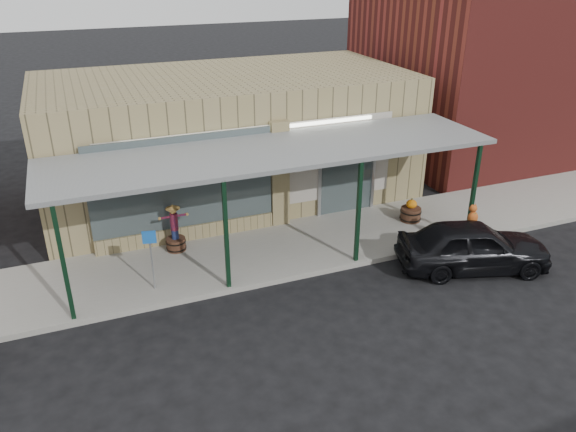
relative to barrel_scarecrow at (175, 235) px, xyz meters
name	(u,v)px	position (x,y,z in m)	size (l,w,h in m)	color
ground	(330,323)	(2.64, -4.55, -0.62)	(120.00, 120.00, 0.00)	black
sidewalk	(276,250)	(2.64, -0.95, -0.55)	(40.00, 3.20, 0.15)	gray
storefront	(228,138)	(2.64, 3.61, 1.47)	(12.00, 6.25, 4.20)	#8C7C55
awning	(275,153)	(2.64, -0.99, 2.39)	(12.00, 3.00, 3.04)	slate
block_buildings_near	(272,78)	(4.65, 4.65, 3.14)	(61.00, 8.00, 8.00)	maroon
barrel_scarecrow	(175,235)	(0.00, 0.00, 0.00)	(0.85, 0.56, 1.40)	#4F311F
barrel_pumpkin	(411,213)	(7.22, -0.79, -0.21)	(0.81, 0.81, 0.74)	#4F311F
handicap_sign	(151,252)	(-0.91, -1.81, 0.56)	(0.33, 0.09, 1.60)	gray
parked_sedan	(473,246)	(7.25, -3.71, 0.06)	(4.30, 2.71, 1.49)	black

